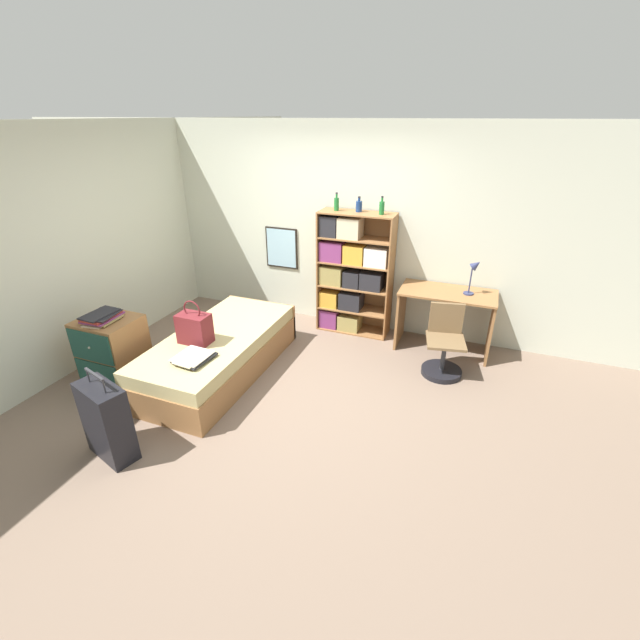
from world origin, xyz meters
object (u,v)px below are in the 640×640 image
object	(u,v)px
bottle_green	(336,204)
bottle_brown	(359,206)
suitcase	(107,422)
desk	(446,310)
bed	(220,352)
dresser	(113,350)
desk_chair	(443,353)
bottle_clear	(382,208)
handbag	(194,328)
magazine_pile_on_dresser	(101,317)
desk_lamp	(475,271)
bookcase	(349,273)
book_stack_on_bed	(194,358)

from	to	relation	value
bottle_green	bottle_brown	size ratio (longest dim) A/B	1.19
suitcase	desk	world-z (taller)	suitcase
bottle_brown	desk	world-z (taller)	bottle_brown
bed	bottle_green	bearing A→B (deg)	61.58
dresser	desk_chair	bearing A→B (deg)	23.78
bottle_green	bottle_clear	world-z (taller)	bottle_green
desk	suitcase	bearing A→B (deg)	-129.40
handbag	desk	size ratio (longest dim) A/B	0.43
handbag	desk_chair	size ratio (longest dim) A/B	0.61
suitcase	bed	bearing A→B (deg)	85.64
bottle_brown	bottle_clear	distance (m)	0.30
magazine_pile_on_dresser	desk_lamp	distance (m)	4.04
dresser	magazine_pile_on_dresser	world-z (taller)	magazine_pile_on_dresser
handbag	dresser	size ratio (longest dim) A/B	0.65
suitcase	magazine_pile_on_dresser	size ratio (longest dim) A/B	2.09
bookcase	bottle_green	size ratio (longest dim) A/B	7.30
dresser	bottle_clear	xyz separation A→B (m)	(2.33, 2.08, 1.29)
bookcase	desk_chair	distance (m)	1.57
desk_chair	bottle_clear	bearing A→B (deg)	146.20
bottle_clear	desk_chair	size ratio (longest dim) A/B	0.27
magazine_pile_on_dresser	bottle_brown	bearing A→B (deg)	46.57
dresser	desk_lamp	size ratio (longest dim) A/B	1.70
book_stack_on_bed	bookcase	distance (m)	2.30
book_stack_on_bed	bottle_green	bearing A→B (deg)	70.96
desk	magazine_pile_on_dresser	bearing A→B (deg)	-147.75
bed	bottle_green	size ratio (longest dim) A/B	9.51
bookcase	desk	size ratio (longest dim) A/B	1.43
desk	desk_lamp	world-z (taller)	desk_lamp
bottle_green	suitcase	bearing A→B (deg)	-107.36
bed	book_stack_on_bed	distance (m)	0.63
bottle_brown	desk	bearing A→B (deg)	-6.61
desk_lamp	dresser	bearing A→B (deg)	-149.88
bottle_green	desk_chair	size ratio (longest dim) A/B	0.27
bottle_clear	bottle_brown	bearing A→B (deg)	169.83
desk_lamp	bottle_brown	bearing A→B (deg)	174.97
bottle_green	bookcase	bearing A→B (deg)	-2.46
desk	desk_chair	distance (m)	0.62
bed	magazine_pile_on_dresser	world-z (taller)	magazine_pile_on_dresser
magazine_pile_on_dresser	bed	bearing A→B (deg)	32.67
handbag	bottle_green	size ratio (longest dim) A/B	2.21
bed	book_stack_on_bed	xyz separation A→B (m)	(0.11, -0.56, 0.27)
dresser	desk_chair	xyz separation A→B (m)	(3.28, 1.45, -0.12)
bottle_green	desk_lamp	size ratio (longest dim) A/B	0.50
dresser	desk	distance (m)	3.79
bed	desk	bearing A→B (deg)	32.08
bottle_green	bottle_clear	distance (m)	0.57
book_stack_on_bed	bottle_clear	size ratio (longest dim) A/B	1.85
magazine_pile_on_dresser	bottle_clear	size ratio (longest dim) A/B	1.85
desk	desk_chair	bearing A→B (deg)	-82.71
desk	desk_chair	size ratio (longest dim) A/B	1.41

